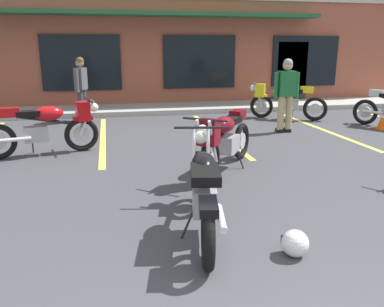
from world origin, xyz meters
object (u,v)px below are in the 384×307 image
object	(u,v)px
motorcycle_green_cafe_racer	(284,100)
person_in_shorts_foreground	(81,85)
motorcycle_foreground_classic	(204,190)
person_in_black_shirt	(286,91)
traffic_cone	(384,119)
motorcycle_red_sportbike	(47,126)
helmet_on_pavement	(295,243)
motorcycle_black_cruiser	(225,139)

from	to	relation	value
motorcycle_green_cafe_racer	person_in_shorts_foreground	xyz separation A→B (m)	(-5.38, 0.81, 0.42)
motorcycle_foreground_classic	person_in_black_shirt	size ratio (longest dim) A/B	1.25
person_in_black_shirt	traffic_cone	distance (m)	2.59
motorcycle_red_sportbike	motorcycle_foreground_classic	bearing A→B (deg)	-60.96
motorcycle_foreground_classic	helmet_on_pavement	world-z (taller)	motorcycle_foreground_classic
person_in_shorts_foreground	motorcycle_black_cruiser	bearing A→B (deg)	-64.63
motorcycle_green_cafe_racer	traffic_cone	xyz separation A→B (m)	(1.76, -1.84, -0.27)
helmet_on_pavement	traffic_cone	xyz separation A→B (m)	(4.81, 5.18, 0.13)
motorcycle_red_sportbike	motorcycle_green_cafe_racer	size ratio (longest dim) A/B	1.12
motorcycle_black_cruiser	helmet_on_pavement	size ratio (longest dim) A/B	6.87
motorcycle_foreground_classic	motorcycle_black_cruiser	bearing A→B (deg)	67.93
person_in_black_shirt	traffic_cone	world-z (taller)	person_in_black_shirt
motorcycle_red_sportbike	person_in_shorts_foreground	distance (m)	3.50
motorcycle_foreground_classic	person_in_shorts_foreground	world-z (taller)	person_in_shorts_foreground
person_in_black_shirt	helmet_on_pavement	size ratio (longest dim) A/B	6.44
person_in_shorts_foreground	helmet_on_pavement	world-z (taller)	person_in_shorts_foreground
person_in_black_shirt	person_in_shorts_foreground	world-z (taller)	same
motorcycle_foreground_classic	motorcycle_green_cafe_racer	distance (m)	7.37
motorcycle_red_sportbike	person_in_black_shirt	xyz separation A→B (m)	(5.09, 0.97, 0.42)
person_in_black_shirt	helmet_on_pavement	distance (m)	5.89
person_in_black_shirt	traffic_cone	size ratio (longest dim) A/B	3.16
motorcycle_black_cruiser	person_in_shorts_foreground	bearing A→B (deg)	115.37
person_in_shorts_foreground	traffic_cone	bearing A→B (deg)	-20.41
person_in_shorts_foreground	person_in_black_shirt	bearing A→B (deg)	-28.09
person_in_black_shirt	person_in_shorts_foreground	xyz separation A→B (m)	(-4.65, 2.48, 0.00)
motorcycle_green_cafe_racer	traffic_cone	bearing A→B (deg)	-46.37
motorcycle_red_sportbike	motorcycle_green_cafe_racer	distance (m)	6.39
motorcycle_green_cafe_racer	person_in_shorts_foreground	world-z (taller)	person_in_shorts_foreground
motorcycle_green_cafe_racer	helmet_on_pavement	distance (m)	7.67
motorcycle_red_sportbike	helmet_on_pavement	distance (m)	5.20
motorcycle_black_cruiser	helmet_on_pavement	bearing A→B (deg)	-92.15
motorcycle_black_cruiser	person_in_shorts_foreground	xyz separation A→B (m)	(-2.43, 5.12, 0.42)
motorcycle_black_cruiser	traffic_cone	distance (m)	5.32
motorcycle_green_cafe_racer	person_in_shorts_foreground	bearing A→B (deg)	171.41
motorcycle_foreground_classic	helmet_on_pavement	bearing A→B (deg)	-44.02
person_in_shorts_foreground	motorcycle_foreground_classic	bearing A→B (deg)	-77.29
helmet_on_pavement	motorcycle_foreground_classic	bearing A→B (deg)	135.98
motorcycle_red_sportbike	traffic_cone	bearing A→B (deg)	5.99
traffic_cone	motorcycle_green_cafe_racer	bearing A→B (deg)	133.63
motorcycle_green_cafe_racer	motorcycle_foreground_classic	bearing A→B (deg)	-120.81
motorcycle_black_cruiser	motorcycle_green_cafe_racer	size ratio (longest dim) A/B	0.96
motorcycle_foreground_classic	motorcycle_black_cruiser	xyz separation A→B (m)	(0.82, 2.02, 0.07)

